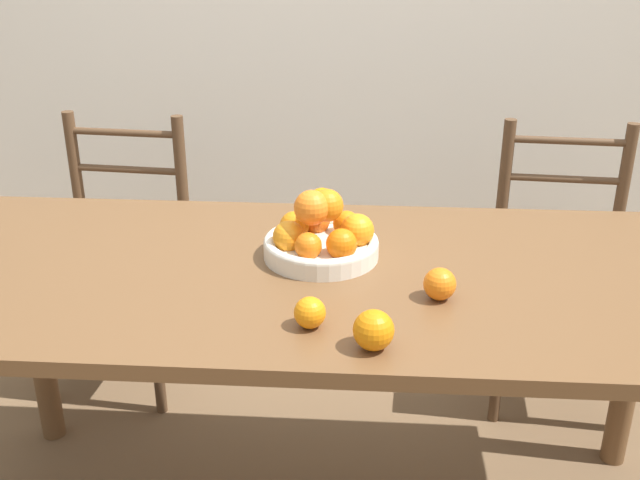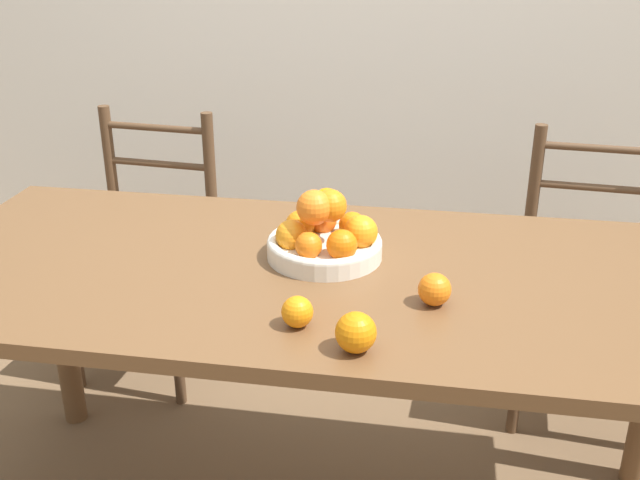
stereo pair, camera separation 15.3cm
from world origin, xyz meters
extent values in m
cube|color=brown|center=(0.00, 0.00, 0.75)|extent=(1.89, 0.83, 0.03)
cylinder|color=brown|center=(-0.86, 0.34, 0.37)|extent=(0.07, 0.07, 0.74)
cylinder|color=silver|center=(0.00, 0.07, 0.79)|extent=(0.27, 0.27, 0.04)
torus|color=silver|center=(0.00, 0.07, 0.81)|extent=(0.27, 0.27, 0.02)
sphere|color=orange|center=(0.08, 0.08, 0.84)|extent=(0.08, 0.08, 0.08)
sphere|color=orange|center=(0.06, 0.13, 0.83)|extent=(0.06, 0.06, 0.06)
sphere|color=orange|center=(-0.02, 0.15, 0.83)|extent=(0.07, 0.07, 0.07)
sphere|color=orange|center=(-0.07, 0.11, 0.83)|extent=(0.07, 0.07, 0.07)
sphere|color=orange|center=(-0.07, 0.04, 0.83)|extent=(0.07, 0.07, 0.07)
sphere|color=orange|center=(-0.02, -0.01, 0.83)|extent=(0.06, 0.06, 0.06)
sphere|color=orange|center=(0.05, 0.00, 0.84)|extent=(0.07, 0.07, 0.07)
sphere|color=orange|center=(0.01, 0.07, 0.90)|extent=(0.08, 0.08, 0.08)
sphere|color=orange|center=(0.00, 0.10, 0.90)|extent=(0.07, 0.07, 0.07)
sphere|color=orange|center=(-0.02, 0.04, 0.90)|extent=(0.08, 0.08, 0.08)
sphere|color=orange|center=(0.12, -0.33, 0.81)|extent=(0.08, 0.08, 0.08)
sphere|color=orange|center=(0.26, -0.12, 0.80)|extent=(0.07, 0.07, 0.07)
sphere|color=orange|center=(0.00, -0.26, 0.80)|extent=(0.06, 0.06, 0.06)
cylinder|color=#513823|center=(-0.93, 0.51, 0.22)|extent=(0.04, 0.04, 0.45)
cylinder|color=#513823|center=(-0.56, 0.48, 0.22)|extent=(0.04, 0.04, 0.45)
cylinder|color=#513823|center=(-0.90, 0.87, 0.45)|extent=(0.04, 0.04, 0.91)
cylinder|color=#513823|center=(-0.53, 0.84, 0.45)|extent=(0.04, 0.04, 0.91)
cube|color=#513823|center=(-0.73, 0.67, 0.46)|extent=(0.45, 0.43, 0.04)
cylinder|color=#513823|center=(-0.71, 0.85, 0.58)|extent=(0.38, 0.06, 0.02)
cylinder|color=#513823|center=(-0.71, 0.85, 0.71)|extent=(0.38, 0.06, 0.02)
cylinder|color=#513823|center=(-0.71, 0.85, 0.84)|extent=(0.38, 0.06, 0.02)
cylinder|color=#513823|center=(0.53, 0.51, 0.22)|extent=(0.04, 0.04, 0.45)
cylinder|color=#513823|center=(0.56, 0.87, 0.45)|extent=(0.04, 0.04, 0.91)
cube|color=#513823|center=(0.74, 0.67, 0.46)|extent=(0.45, 0.43, 0.04)
cylinder|color=#513823|center=(0.75, 0.85, 0.58)|extent=(0.38, 0.05, 0.02)
cylinder|color=#513823|center=(0.75, 0.85, 0.71)|extent=(0.38, 0.05, 0.02)
cylinder|color=#513823|center=(0.75, 0.85, 0.84)|extent=(0.38, 0.05, 0.02)
camera|label=1|loc=(0.11, -1.53, 1.51)|focal=42.00mm
camera|label=2|loc=(0.26, -1.51, 1.51)|focal=42.00mm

